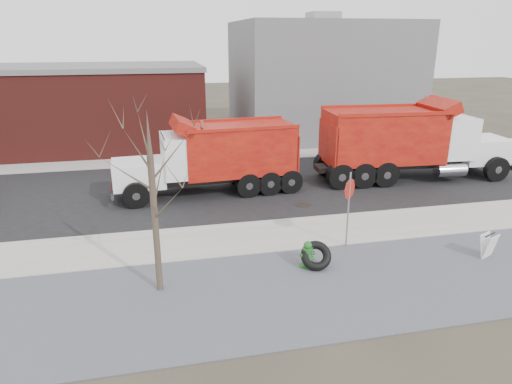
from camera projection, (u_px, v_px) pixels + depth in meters
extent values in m
plane|color=#383328|center=(250.00, 242.00, 16.21)|extent=(120.00, 120.00, 0.00)
cube|color=slate|center=(276.00, 293.00, 12.97)|extent=(60.00, 5.00, 0.03)
cube|color=#9E9B93|center=(249.00, 239.00, 16.43)|extent=(60.00, 2.50, 0.06)
cube|color=#9E9B93|center=(242.00, 224.00, 17.62)|extent=(60.00, 0.15, 0.11)
cube|color=black|center=(224.00, 188.00, 22.03)|extent=(60.00, 9.40, 0.02)
cube|color=#9E9B93|center=(210.00, 158.00, 27.29)|extent=(60.00, 2.00, 0.06)
cube|color=slate|center=(320.00, 79.00, 33.40)|extent=(12.00, 10.00, 8.00)
cube|color=maroon|center=(43.00, 110.00, 29.09)|extent=(20.00, 8.00, 5.00)
cube|color=slate|center=(36.00, 67.00, 28.23)|extent=(20.20, 8.20, 0.30)
cylinder|color=#382D23|center=(155.00, 226.00, 12.51)|extent=(0.18, 0.18, 4.00)
cone|color=#382D23|center=(148.00, 132.00, 11.67)|extent=(0.14, 0.14, 1.20)
cylinder|color=#296C2E|center=(307.00, 266.00, 14.43)|extent=(0.48, 0.48, 0.07)
cylinder|color=#296C2E|center=(307.00, 257.00, 14.33)|extent=(0.25, 0.25, 0.65)
cylinder|color=#296C2E|center=(308.00, 249.00, 14.23)|extent=(0.33, 0.33, 0.05)
sphere|color=#296C2E|center=(308.00, 245.00, 14.20)|extent=(0.26, 0.26, 0.26)
cylinder|color=#296C2E|center=(308.00, 242.00, 14.16)|extent=(0.05, 0.05, 0.07)
cylinder|color=#296C2E|center=(302.00, 255.00, 14.22)|extent=(0.15, 0.15, 0.12)
cylinder|color=#296C2E|center=(312.00, 253.00, 14.37)|extent=(0.15, 0.15, 0.12)
cylinder|color=#296C2E|center=(311.00, 257.00, 14.14)|extent=(0.19, 0.16, 0.16)
torus|color=black|center=(316.00, 256.00, 14.26)|extent=(1.09, 0.99, 0.90)
cylinder|color=gray|center=(348.00, 211.00, 15.40)|extent=(0.06, 0.06, 2.70)
cylinder|color=#A1140B|center=(350.00, 189.00, 15.15)|extent=(0.58, 0.49, 0.73)
cube|color=white|center=(491.00, 247.00, 14.85)|extent=(0.62, 0.43, 0.81)
cube|color=white|center=(486.00, 245.00, 14.98)|extent=(0.62, 0.43, 0.81)
cube|color=black|center=(490.00, 235.00, 14.79)|extent=(0.55, 0.28, 0.04)
cube|color=black|center=(407.00, 164.00, 23.33)|extent=(9.69, 1.52, 0.25)
cube|color=white|center=(480.00, 149.00, 23.73)|extent=(2.60, 2.34, 1.24)
cube|color=silver|center=(499.00, 149.00, 23.89)|extent=(0.17, 1.98, 1.13)
cube|color=white|center=(448.00, 136.00, 23.19)|extent=(1.95, 2.69, 2.03)
cube|color=black|center=(464.00, 124.00, 23.12)|extent=(0.18, 2.26, 0.90)
cube|color=#AF220F|center=(383.00, 136.00, 22.61)|extent=(5.79, 3.02, 2.48)
cylinder|color=silver|center=(423.00, 122.00, 23.90)|extent=(0.17, 0.17, 2.71)
cylinder|color=black|center=(468.00, 157.00, 25.13)|extent=(1.26, 0.41, 1.24)
cylinder|color=black|center=(496.00, 169.00, 22.86)|extent=(1.26, 0.41, 1.24)
cylinder|color=black|center=(347.00, 163.00, 23.95)|extent=(1.26, 0.41, 1.24)
cylinder|color=black|center=(363.00, 175.00, 21.92)|extent=(1.26, 0.41, 1.24)
cube|color=black|center=(211.00, 179.00, 21.12)|extent=(8.27, 1.44, 0.22)
cube|color=white|center=(138.00, 173.00, 20.08)|extent=(2.34, 2.11, 1.11)
cube|color=silver|center=(113.00, 175.00, 19.80)|extent=(0.18, 1.76, 1.01)
cube|color=white|center=(181.00, 155.00, 20.36)|extent=(1.77, 2.42, 1.81)
cube|color=black|center=(163.00, 145.00, 20.00)|extent=(0.19, 2.01, 0.81)
cube|color=#AF220F|center=(238.00, 149.00, 21.03)|extent=(5.19, 2.75, 2.22)
cylinder|color=silver|center=(203.00, 148.00, 19.57)|extent=(0.15, 0.15, 2.42)
cylinder|color=black|center=(136.00, 195.00, 19.25)|extent=(1.13, 0.38, 1.11)
cylinder|color=black|center=(134.00, 181.00, 21.23)|extent=(1.13, 0.38, 1.11)
cylinder|color=black|center=(269.00, 183.00, 20.94)|extent=(1.13, 0.38, 1.11)
cylinder|color=black|center=(257.00, 171.00, 22.70)|extent=(1.13, 0.38, 1.11)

